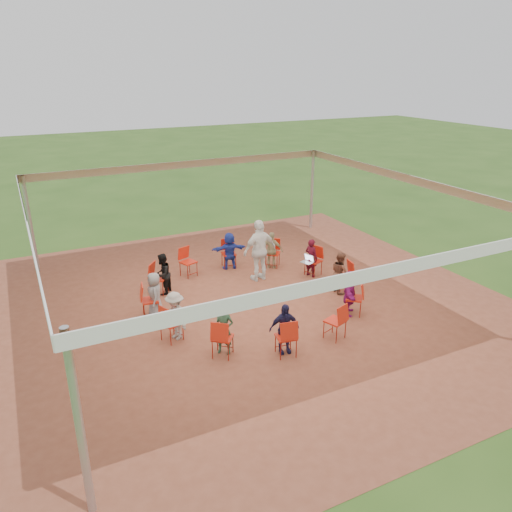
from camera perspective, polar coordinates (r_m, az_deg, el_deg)
name	(u,v)px	position (r m, az deg, el deg)	size (l,w,h in m)	color
ground	(252,303)	(13.51, -0.44, -5.40)	(80.00, 80.00, 0.00)	#2D4E18
dirt_patch	(252,303)	(13.51, -0.44, -5.37)	(13.00, 13.00, 0.00)	brown
tent	(252,219)	(12.63, -0.47, 4.28)	(10.33, 10.33, 3.00)	#B2B2B7
chair_0	(313,261)	(15.20, 6.58, -0.58)	(0.42, 0.44, 0.90)	red
chair_1	(273,253)	(15.73, 1.91, 0.30)	(0.42, 0.44, 0.90)	red
chair_2	(229,254)	(15.71, -3.14, 0.26)	(0.42, 0.44, 0.90)	red
chair_3	(188,262)	(15.15, -7.75, -0.71)	(0.42, 0.44, 0.90)	red
chair_4	(159,278)	(14.15, -11.04, -2.53)	(0.42, 0.44, 0.90)	red
chair_5	(150,300)	(12.91, -11.99, -4.99)	(0.42, 0.44, 0.90)	red
chair_6	(172,323)	(11.74, -9.63, -7.57)	(0.42, 0.44, 0.90)	red
chair_7	(222,338)	(11.03, -3.85, -9.31)	(0.42, 0.44, 0.90)	red
chair_8	(286,337)	(11.05, 3.44, -9.22)	(0.42, 0.44, 0.90)	red
chair_9	(335,321)	(11.81, 9.03, -7.36)	(0.42, 0.44, 0.90)	red
chair_10	(354,298)	(12.99, 11.14, -4.75)	(0.42, 0.44, 0.90)	red
chair_11	(344,277)	(14.22, 9.99, -2.33)	(0.42, 0.44, 0.90)	red
person_seated_0	(311,258)	(15.06, 6.33, -0.19)	(0.43, 0.28, 1.18)	#420815
person_seated_1	(272,250)	(15.56, 1.83, 0.65)	(0.69, 0.35, 1.18)	tan
person_seated_2	(230,251)	(15.55, -3.05, 0.61)	(1.09, 0.41, 1.18)	#21359E
person_seated_3	(163,274)	(14.04, -10.63, -2.04)	(0.57, 0.33, 1.18)	black
person_seated_4	(155,295)	(12.85, -11.50, -4.35)	(0.58, 0.32, 1.18)	gray
person_seated_5	(175,316)	(11.74, -9.21, -6.75)	(0.76, 0.38, 1.18)	#9D958A
person_seated_6	(224,329)	(11.05, -3.68, -8.36)	(0.43, 0.28, 1.18)	#25452D
person_seated_7	(284,329)	(11.08, 3.25, -8.28)	(0.69, 0.35, 1.18)	#1C1A3D
person_seated_8	(350,293)	(12.93, 10.65, -4.13)	(1.09, 0.41, 1.18)	#891465
person_seated_9	(340,272)	(14.11, 9.59, -1.85)	(0.57, 0.33, 1.18)	brown
standing_person	(260,250)	(14.59, 0.42, 0.65)	(1.08, 0.56, 1.85)	white
cable_coil	(276,298)	(13.75, 2.30, -4.82)	(0.35, 0.35, 0.03)	black
laptop	(308,260)	(14.95, 5.96, -0.44)	(0.38, 0.42, 0.24)	#B7B7BC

